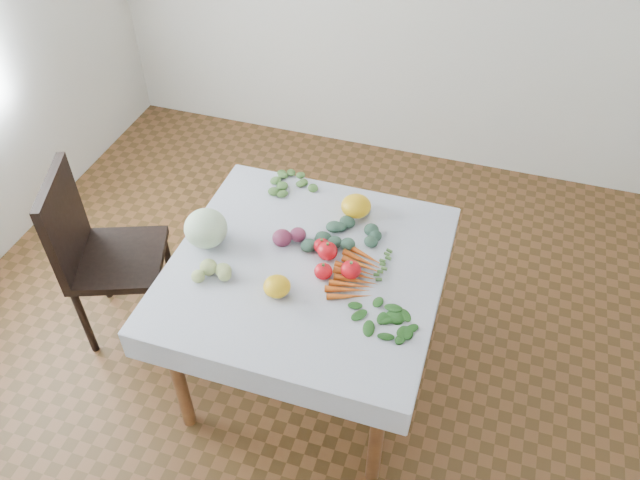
# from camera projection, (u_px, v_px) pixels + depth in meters

# --- Properties ---
(ground) EXTENTS (4.00, 4.00, 0.00)m
(ground) POSITION_uv_depth(u_px,v_px,m) (309.00, 370.00, 3.13)
(ground) COLOR brown
(table) EXTENTS (1.00, 1.00, 0.75)m
(table) POSITION_uv_depth(u_px,v_px,m) (307.00, 281.00, 2.69)
(table) COLOR brown
(table) RESTS_ON ground
(tablecloth) EXTENTS (1.12, 1.12, 0.01)m
(tablecloth) POSITION_uv_depth(u_px,v_px,m) (306.00, 265.00, 2.62)
(tablecloth) COLOR silver
(tablecloth) RESTS_ON table
(chair) EXTENTS (0.56, 0.56, 0.96)m
(chair) POSITION_uv_depth(u_px,v_px,m) (96.00, 248.00, 2.99)
(chair) COLOR black
(chair) RESTS_ON ground
(cabbage) EXTENTS (0.23, 0.23, 0.17)m
(cabbage) POSITION_uv_depth(u_px,v_px,m) (206.00, 228.00, 2.66)
(cabbage) COLOR silver
(cabbage) RESTS_ON tablecloth
(tomato_a) EXTENTS (0.09, 0.09, 0.08)m
(tomato_a) POSITION_uv_depth(u_px,v_px,m) (327.00, 251.00, 2.62)
(tomato_a) COLOR red
(tomato_a) RESTS_ON tablecloth
(tomato_b) EXTENTS (0.08, 0.08, 0.07)m
(tomato_b) POSITION_uv_depth(u_px,v_px,m) (323.00, 271.00, 2.54)
(tomato_b) COLOR red
(tomato_b) RESTS_ON tablecloth
(tomato_c) EXTENTS (0.11, 0.11, 0.07)m
(tomato_c) POSITION_uv_depth(u_px,v_px,m) (351.00, 270.00, 2.54)
(tomato_c) COLOR red
(tomato_c) RESTS_ON tablecloth
(tomato_d) EXTENTS (0.09, 0.09, 0.06)m
(tomato_d) POSITION_uv_depth(u_px,v_px,m) (322.00, 246.00, 2.65)
(tomato_d) COLOR red
(tomato_d) RESTS_ON tablecloth
(heirloom_back) EXTENTS (0.15, 0.15, 0.10)m
(heirloom_back) POSITION_uv_depth(u_px,v_px,m) (356.00, 206.00, 2.82)
(heirloom_back) COLOR gold
(heirloom_back) RESTS_ON tablecloth
(heirloom_front) EXTENTS (0.11, 0.11, 0.08)m
(heirloom_front) POSITION_uv_depth(u_px,v_px,m) (277.00, 286.00, 2.47)
(heirloom_front) COLOR gold
(heirloom_front) RESTS_ON tablecloth
(onion_a) EXTENTS (0.08, 0.08, 0.06)m
(onion_a) POSITION_uv_depth(u_px,v_px,m) (298.00, 235.00, 2.71)
(onion_a) COLOR #5A1932
(onion_a) RESTS_ON tablecloth
(onion_b) EXTENTS (0.11, 0.11, 0.07)m
(onion_b) POSITION_uv_depth(u_px,v_px,m) (282.00, 238.00, 2.68)
(onion_b) COLOR #5A1932
(onion_b) RESTS_ON tablecloth
(tomatillo_cluster) EXTENTS (0.12, 0.14, 0.05)m
(tomatillo_cluster) POSITION_uv_depth(u_px,v_px,m) (220.00, 273.00, 2.55)
(tomatillo_cluster) COLOR #C1CE77
(tomatillo_cluster) RESTS_ON tablecloth
(carrot_bunch) EXTENTS (0.19, 0.33, 0.03)m
(carrot_bunch) POSITION_uv_depth(u_px,v_px,m) (356.00, 275.00, 2.55)
(carrot_bunch) COLOR #DC5618
(carrot_bunch) RESTS_ON tablecloth
(kale_bunch) EXTENTS (0.27, 0.26, 0.04)m
(kale_bunch) POSITION_uv_depth(u_px,v_px,m) (343.00, 237.00, 2.71)
(kale_bunch) COLOR #345542
(kale_bunch) RESTS_ON tablecloth
(basil_bunch) EXTENTS (0.24, 0.20, 0.01)m
(basil_bunch) POSITION_uv_depth(u_px,v_px,m) (382.00, 320.00, 2.39)
(basil_bunch) COLOR #215119
(basil_bunch) RESTS_ON tablecloth
(dill_bunch) EXTENTS (0.22, 0.18, 0.02)m
(dill_bunch) POSITION_uv_depth(u_px,v_px,m) (296.00, 186.00, 2.98)
(dill_bunch) COLOR #4C7837
(dill_bunch) RESTS_ON tablecloth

